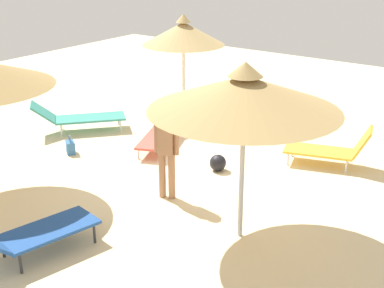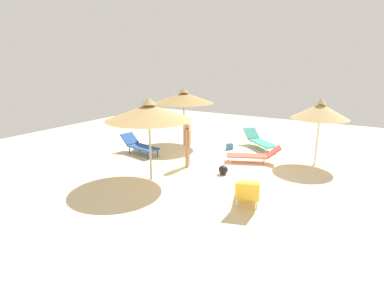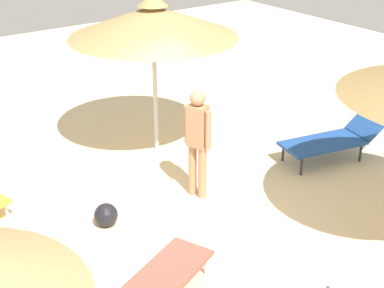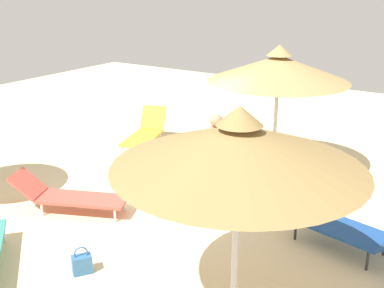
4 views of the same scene
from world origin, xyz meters
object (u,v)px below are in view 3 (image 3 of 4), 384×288
Objects in this scene: beach_ball at (106,215)px; person_standing_back at (198,137)px; lounge_chair_edge at (337,137)px; parasol_umbrella_near_left at (153,21)px.

person_standing_back is at bearing -2.88° from beach_ball.
beach_ball is at bearing 177.12° from person_standing_back.
lounge_chair_edge reaches higher than beach_ball.
beach_ball is at bearing -138.68° from parasol_umbrella_near_left.
lounge_chair_edge is at bearing -7.99° from person_standing_back.
person_standing_back is at bearing 172.01° from lounge_chair_edge.
parasol_umbrella_near_left is 3.80m from lounge_chair_edge.
beach_ball is (-1.58, 0.08, -0.85)m from person_standing_back.
parasol_umbrella_near_left is at bearing 77.76° from person_standing_back.
parasol_umbrella_near_left is 1.65× the size of person_standing_back.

